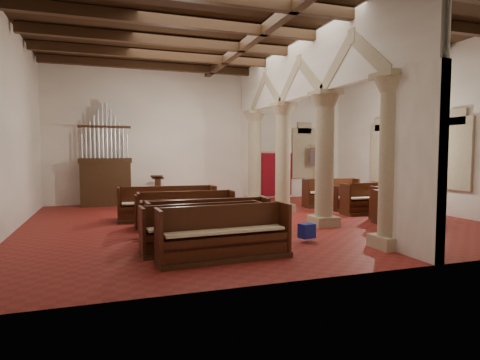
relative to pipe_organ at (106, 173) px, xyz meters
name	(u,v)px	position (x,y,z in m)	size (l,w,h in m)	color
floor	(252,221)	(4.50, -5.50, -1.37)	(14.00, 14.00, 0.00)	maroon
ceiling	(252,34)	(4.50, -5.50, 4.63)	(14.00, 14.00, 0.00)	black
wall_back	(207,136)	(4.50, 0.50, 1.63)	(14.00, 0.02, 6.00)	white
wall_front	(367,111)	(4.50, -11.50, 1.63)	(14.00, 0.02, 6.00)	white
wall_left	(6,124)	(-2.50, -5.50, 1.63)	(0.02, 12.00, 6.00)	white
wall_right	(425,132)	(11.50, -5.50, 1.63)	(0.02, 12.00, 6.00)	white
ceiling_beams	(252,39)	(4.50, -5.50, 4.45)	(13.80, 11.80, 0.30)	#311E0F
arcade	(302,113)	(6.30, -5.50, 2.19)	(0.90, 11.90, 6.00)	tan
window_right_a	(457,154)	(11.48, -7.00, 0.83)	(0.03, 1.00, 2.20)	#2B614F
window_right_b	(381,153)	(11.48, -3.00, 0.83)	(0.03, 1.00, 2.20)	#2B614F
window_back	(304,153)	(9.50, 0.48, 0.83)	(1.00, 0.03, 2.20)	#2B614F
pipe_organ	(106,173)	(0.00, 0.00, 0.00)	(2.10, 0.85, 4.40)	#311E0F
lectern	(158,192)	(2.15, -0.08, -0.85)	(0.61, 0.65, 1.26)	#372711
dossal_curtain	(277,174)	(8.00, 0.42, -0.21)	(1.80, 0.07, 2.17)	maroon
processional_banner	(314,180)	(9.84, -0.01, -0.53)	(0.59, 0.75, 2.69)	#311E0F
hymnal_box_a	(244,239)	(2.96, -9.17, -1.11)	(0.33, 0.27, 0.33)	#161798
hymnal_box_b	(307,231)	(4.76, -8.81, -1.09)	(0.36, 0.29, 0.36)	navy
hymnal_box_c	(217,218)	(3.18, -6.02, -1.11)	(0.32, 0.26, 0.32)	#16219B
tube_heater_a	(225,251)	(2.37, -9.68, -1.21)	(0.11, 0.11, 1.14)	white
tube_heater_b	(231,248)	(2.57, -9.41, -1.21)	(0.11, 0.11, 1.13)	white
nave_pew_0	(225,242)	(2.34, -9.74, -0.99)	(2.87, 0.92, 1.13)	#311E0F
nave_pew_1	(203,235)	(2.08, -8.89, -1.02)	(2.83, 0.88, 1.07)	#311E0F
nave_pew_2	(209,229)	(2.39, -8.24, -1.01)	(3.04, 0.81, 1.09)	#311E0F
nave_pew_3	(192,225)	(2.15, -7.29, -1.04)	(2.72, 0.82, 0.99)	#311E0F
nave_pew_4	(186,216)	(2.24, -6.06, -1.01)	(2.85, 0.84, 1.09)	#311E0F
nave_pew_5	(178,215)	(2.09, -5.51, -1.05)	(2.57, 0.66, 0.97)	#311E0F
nave_pew_6	(167,209)	(1.88, -4.51, -1.00)	(3.13, 0.92, 1.13)	#311E0F
nave_pew_7	(173,207)	(2.22, -3.80, -1.02)	(3.00, 0.72, 1.05)	#311E0F
aisle_pew_0	(406,211)	(9.06, -7.36, -1.01)	(2.15, 0.82, 1.07)	#311E0F
aisle_pew_1	(400,207)	(9.43, -6.64, -0.99)	(2.06, 0.86, 1.12)	#311E0F
aisle_pew_2	(369,204)	(9.04, -5.49, -0.99)	(2.02, 0.79, 1.12)	#311E0F
aisle_pew_3	(352,202)	(9.05, -4.40, -1.05)	(1.69, 0.67, 0.96)	#311E0F
aisle_pew_4	(331,197)	(8.79, -3.33, -0.99)	(2.35, 0.90, 1.15)	#311E0F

